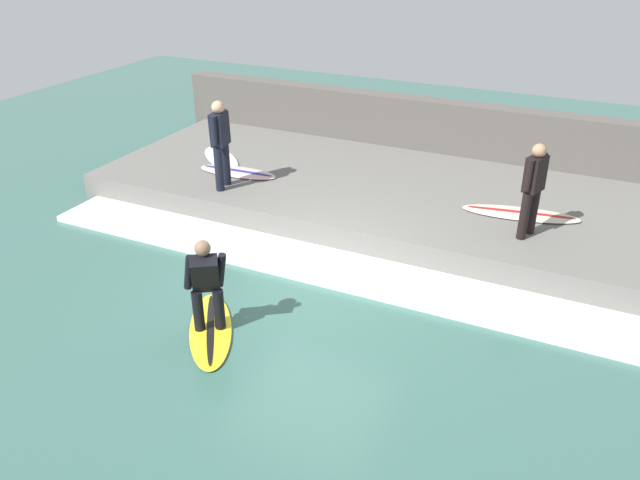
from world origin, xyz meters
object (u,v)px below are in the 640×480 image
at_px(surfboard_waiting_near, 521,214).
at_px(surfboard_spare, 221,158).
at_px(surfboard_riding, 211,329).
at_px(surfer_waiting_near, 533,185).
at_px(surfer_waiting_far, 220,140).
at_px(surfboard_waiting_far, 238,172).
at_px(surfer_riding, 206,281).

distance_m(surfboard_waiting_near, surfboard_spare, 6.45).
bearing_deg(surfboard_riding, surfer_waiting_near, -43.04).
relative_size(surfboard_waiting_near, surfer_waiting_far, 1.23).
relative_size(surfboard_waiting_far, surfboard_spare, 1.08).
xyz_separation_m(surfer_riding, surfboard_waiting_near, (4.73, -3.48, -0.29)).
xyz_separation_m(surfer_waiting_near, surfboard_waiting_near, (0.78, 0.20, -0.87)).
height_order(surfer_riding, surfboard_spare, surfer_riding).
relative_size(surfer_waiting_far, surfboard_spare, 1.05).
distance_m(surfboard_riding, surfboard_waiting_far, 4.87).
xyz_separation_m(surfboard_waiting_near, surfboard_spare, (0.14, 6.45, -0.00)).
bearing_deg(surfer_riding, surfer_waiting_near, -43.04).
relative_size(surfer_waiting_near, surfboard_spare, 0.98).
xyz_separation_m(surfer_riding, surfer_waiting_far, (3.56, 2.04, 0.65)).
bearing_deg(surfboard_spare, surfboard_waiting_near, -91.27).
height_order(surfer_waiting_far, surfboard_spare, surfer_waiting_far).
height_order(surfer_waiting_near, surfboard_spare, surfer_waiting_near).
bearing_deg(surfer_waiting_near, surfer_riding, 136.96).
bearing_deg(surfboard_spare, surfboard_riding, -148.66).
distance_m(surfer_riding, surfer_waiting_near, 5.43).
xyz_separation_m(surfboard_riding, surfboard_waiting_near, (4.73, -3.48, 0.52)).
relative_size(surfboard_riding, surfer_riding, 1.35).
distance_m(surfboard_waiting_near, surfer_waiting_far, 5.73).
bearing_deg(surfer_waiting_near, surfer_waiting_far, 93.85).
bearing_deg(surfboard_waiting_far, surfboard_waiting_near, -85.82).
relative_size(surfer_riding, surfboard_waiting_far, 0.80).
height_order(surfer_riding, surfboard_waiting_far, surfer_riding).
height_order(surfer_waiting_near, surfboard_waiting_near, surfer_waiting_near).
bearing_deg(surfboard_riding, surfboard_spare, 31.34).
height_order(surfer_waiting_far, surfboard_waiting_far, surfer_waiting_far).
distance_m(surfboard_riding, surfboard_spare, 5.73).
bearing_deg(surfboard_waiting_near, surfer_waiting_far, 101.90).
height_order(surfboard_riding, surfboard_waiting_far, surfboard_waiting_far).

